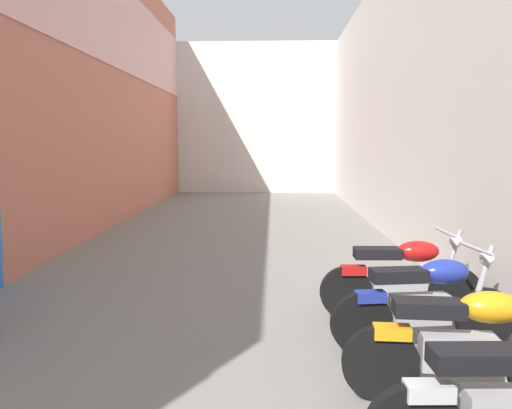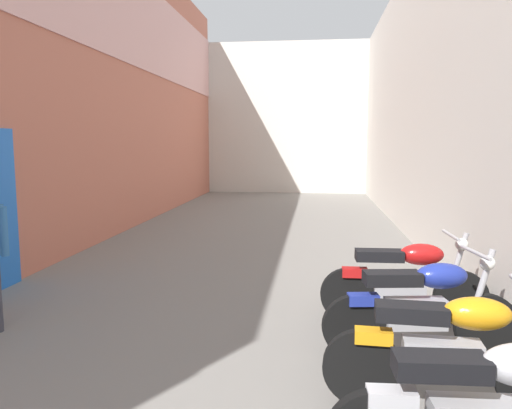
{
  "view_description": "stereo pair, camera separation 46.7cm",
  "coord_description": "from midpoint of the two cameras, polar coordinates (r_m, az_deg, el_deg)",
  "views": [
    {
      "loc": [
        0.71,
        1.71,
        2.01
      ],
      "look_at": [
        0.51,
        7.27,
        1.31
      ],
      "focal_mm": 34.93,
      "sensor_mm": 36.0,
      "label": 1
    },
    {
      "loc": [
        1.17,
        1.75,
        2.01
      ],
      "look_at": [
        0.51,
        7.27,
        1.31
      ],
      "focal_mm": 34.93,
      "sensor_mm": 36.0,
      "label": 2
    }
  ],
  "objects": [
    {
      "name": "motorcycle_sixth",
      "position": [
        5.06,
        16.4,
        -10.54
      ],
      "size": [
        1.84,
        0.58,
        1.04
      ],
      "color": "black",
      "rests_on": "ground"
    },
    {
      "name": "motorcycle_seventh",
      "position": [
        5.91,
        14.2,
        -7.89
      ],
      "size": [
        1.85,
        0.58,
        1.04
      ],
      "color": "black",
      "rests_on": "ground"
    },
    {
      "name": "building_far_end",
      "position": [
        20.86,
        -0.55,
        9.74
      ],
      "size": [
        9.24,
        2.0,
        5.9
      ],
      "primitive_type": "cube",
      "color": "beige",
      "rests_on": "ground"
    },
    {
      "name": "building_left",
      "position": [
        10.04,
        -23.86,
        14.58
      ],
      "size": [
        0.45,
        21.55,
        6.78
      ],
      "color": "#B76651",
      "rests_on": "ground"
    },
    {
      "name": "building_right",
      "position": [
        9.39,
        17.12,
        12.49
      ],
      "size": [
        0.45,
        21.55,
        5.87
      ],
      "color": "beige",
      "rests_on": "ground"
    },
    {
      "name": "motorcycle_fifth",
      "position": [
        4.16,
        19.9,
        -14.63
      ],
      "size": [
        1.85,
        0.58,
        1.04
      ],
      "color": "black",
      "rests_on": "ground"
    },
    {
      "name": "ground_plane",
      "position": [
        7.39,
        -5.42,
        -8.68
      ],
      "size": [
        37.55,
        37.55,
        0.0
      ],
      "primitive_type": "plane",
      "color": "slate"
    }
  ]
}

